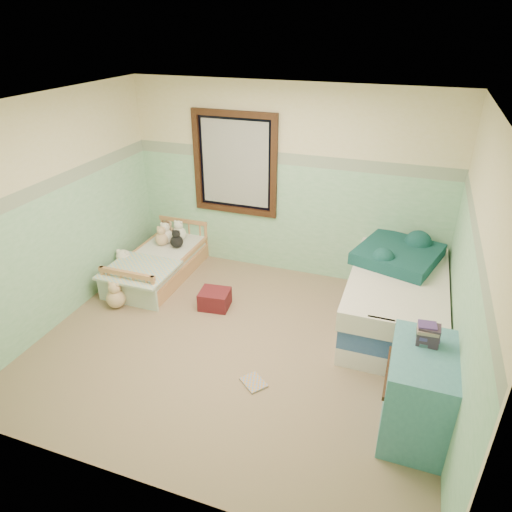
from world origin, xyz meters
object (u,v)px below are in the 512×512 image
(twin_bed_frame, at_px, (393,313))
(red_pillow, at_px, (215,299))
(toddler_bed_frame, at_px, (160,269))
(plush_floor_cream, at_px, (125,269))
(dresser, at_px, (418,393))
(plush_floor_tan, at_px, (116,298))
(floor_book, at_px, (254,383))

(twin_bed_frame, height_order, red_pillow, same)
(twin_bed_frame, bearing_deg, red_pillow, -168.88)
(toddler_bed_frame, height_order, twin_bed_frame, twin_bed_frame)
(plush_floor_cream, bearing_deg, red_pillow, -9.53)
(plush_floor_cream, xyz_separation_m, dresser, (3.78, -1.40, 0.26))
(toddler_bed_frame, bearing_deg, dresser, -25.71)
(dresser, xyz_separation_m, red_pillow, (-2.36, 1.16, -0.30))
(red_pillow, bearing_deg, plush_floor_tan, -160.55)
(toddler_bed_frame, distance_m, dresser, 3.76)
(floor_book, bearing_deg, red_pillow, 167.63)
(toddler_bed_frame, bearing_deg, red_pillow, -24.41)
(plush_floor_cream, distance_m, red_pillow, 1.45)
(dresser, bearing_deg, floor_book, 177.44)
(plush_floor_cream, distance_m, floor_book, 2.68)
(dresser, distance_m, floor_book, 1.52)
(plush_floor_tan, distance_m, twin_bed_frame, 3.30)
(toddler_bed_frame, distance_m, floor_book, 2.47)
(dresser, height_order, red_pillow, dresser)
(twin_bed_frame, distance_m, floor_book, 1.91)
(plush_floor_tan, bearing_deg, floor_book, -19.01)
(plush_floor_tan, relative_size, floor_book, 0.96)
(red_pillow, bearing_deg, floor_book, -50.80)
(plush_floor_tan, height_order, twin_bed_frame, plush_floor_tan)
(plush_floor_tan, distance_m, red_pillow, 1.20)
(plush_floor_cream, bearing_deg, twin_bed_frame, 2.74)
(plush_floor_cream, xyz_separation_m, floor_book, (2.32, -1.34, -0.13))
(dresser, bearing_deg, red_pillow, 153.73)
(toddler_bed_frame, bearing_deg, floor_book, -39.18)
(toddler_bed_frame, xyz_separation_m, plush_floor_cream, (-0.41, -0.22, 0.04))
(floor_book, bearing_deg, plush_floor_tan, -160.58)
(twin_bed_frame, distance_m, dresser, 1.62)
(twin_bed_frame, bearing_deg, plush_floor_cream, -177.26)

